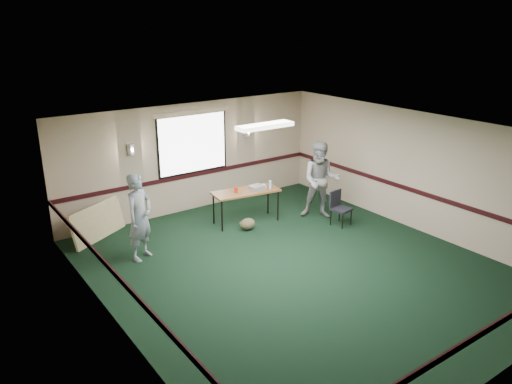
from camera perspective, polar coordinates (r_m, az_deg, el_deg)
ground at (r=9.88m, az=4.44°, el=-8.62°), size 8.00×8.00×0.00m
room_shell at (r=10.88m, az=-2.53°, el=3.05°), size 8.00×8.02×8.00m
folding_table at (r=11.70m, az=-1.16°, el=-0.12°), size 1.66×0.86×0.79m
projector at (r=11.72m, az=0.09°, el=0.50°), size 0.34×0.29×0.11m
game_console at (r=11.92m, az=0.59°, el=0.68°), size 0.26×0.24×0.05m
red_cup at (r=11.55m, az=-2.28°, el=0.24°), size 0.08×0.08×0.12m
water_bottle at (r=11.78m, az=1.63°, el=0.85°), size 0.06×0.06×0.21m
duffel_bag at (r=11.49m, az=-0.97°, el=-3.68°), size 0.39×0.31×0.27m
cable_coil at (r=11.87m, az=-1.10°, el=-3.57°), size 0.40×0.40×0.02m
folded_table at (r=11.49m, az=-17.63°, el=-3.26°), size 1.43×0.96×0.78m
conference_chair at (r=11.82m, az=9.43°, el=-1.49°), size 0.46×0.47×0.82m
person_left at (r=10.13m, az=-13.16°, el=-2.82°), size 0.77×0.69×1.78m
person_right at (r=12.05m, az=7.41°, el=1.35°), size 1.16×1.15×1.88m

